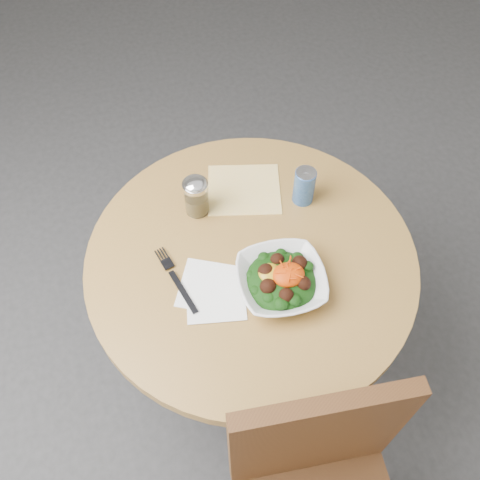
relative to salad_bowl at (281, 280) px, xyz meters
The scene contains 8 objects.
ground 0.79m from the salad_bowl, 110.93° to the left, with size 6.00×6.00×0.00m, color #302F32.
table 0.26m from the salad_bowl, 110.93° to the left, with size 0.90×0.90×0.75m.
cloth_napkin 0.34m from the salad_bowl, 88.86° to the left, with size 0.21×0.19×0.00m, color #E29E0B.
paper_napkins 0.18m from the salad_bowl, 167.97° to the left, with size 0.20×0.22×0.00m.
salad_bowl is the anchor object (origin of this frame).
fork 0.28m from the salad_bowl, 158.28° to the left, with size 0.07×0.22×0.00m.
spice_shaker 0.34m from the salad_bowl, 115.03° to the left, with size 0.07×0.07×0.13m.
beverage_can 0.31m from the salad_bowl, 58.47° to the left, with size 0.06×0.06×0.12m.
Camera 1 is at (-0.26, -0.75, 1.96)m, focal length 40.00 mm.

